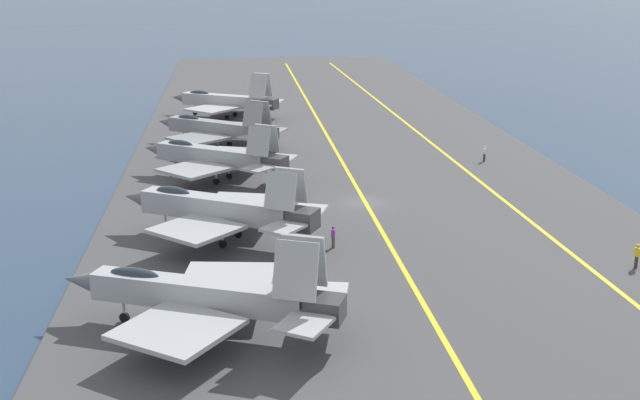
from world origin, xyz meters
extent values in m
plane|color=navy|center=(0.00, 0.00, 0.00)|extent=(2000.00, 2000.00, 0.00)
cube|color=#424244|center=(0.00, 0.00, 0.20)|extent=(228.37, 45.29, 0.40)
cube|color=yellow|center=(0.00, -12.45, 0.40)|extent=(205.45, 6.47, 0.01)
cube|color=yellow|center=(0.00, 0.00, 0.40)|extent=(205.53, 0.36, 0.01)
cube|color=#9EA3A8|center=(-24.64, 13.86, 2.76)|extent=(6.24, 12.41, 1.57)
cone|color=#5B5E60|center=(-21.86, 20.73, 2.76)|extent=(2.29, 2.80, 1.50)
cube|color=#38383A|center=(-27.49, 6.83, 2.76)|extent=(2.45, 2.60, 1.34)
ellipsoid|color=#232D38|center=(-23.19, 17.46, 3.51)|extent=(1.97, 3.20, 0.87)
cube|color=#9EA3A8|center=(-28.08, 14.79, 2.25)|extent=(7.69, 7.69, 0.28)
cube|color=#9EA3A8|center=(-21.53, 12.14, 2.25)|extent=(6.21, 6.23, 0.28)
cube|color=#9EA3A8|center=(-27.73, 8.42, 5.15)|extent=(1.80, 2.60, 3.15)
cube|color=#9EA3A8|center=(-26.20, 7.80, 5.15)|extent=(1.80, 2.60, 3.15)
cube|color=#9EA3A8|center=(-29.32, 8.13, 2.76)|extent=(3.65, 3.53, 0.20)
cube|color=#9EA3A8|center=(-25.26, 6.49, 2.76)|extent=(3.24, 2.94, 0.20)
cylinder|color=#B2B2B7|center=(-22.87, 18.25, 1.19)|extent=(0.16, 0.16, 1.57)
cylinder|color=black|center=(-22.87, 18.25, 0.70)|extent=(0.43, 0.64, 0.60)
cylinder|color=#B2B2B7|center=(-26.15, 13.08, 1.19)|extent=(0.16, 0.16, 1.57)
cylinder|color=black|center=(-26.15, 13.08, 0.70)|extent=(0.43, 0.64, 0.60)
cylinder|color=#B2B2B7|center=(-24.11, 12.25, 1.19)|extent=(0.16, 0.16, 1.57)
cylinder|color=black|center=(-24.11, 12.25, 0.70)|extent=(0.43, 0.64, 0.60)
cube|color=#9EA3A8|center=(-8.81, 13.03, 3.02)|extent=(7.52, 11.54, 1.73)
cone|color=#5B5E60|center=(-5.32, 19.24, 3.02)|extent=(2.57, 2.83, 1.65)
cube|color=#38383A|center=(-12.39, 6.67, 3.02)|extent=(2.71, 2.71, 1.47)
ellipsoid|color=#232D38|center=(-6.99, 16.28, 3.84)|extent=(2.29, 3.07, 0.95)
cube|color=#9EA3A8|center=(-12.04, 14.36, 2.46)|extent=(7.42, 7.42, 0.28)
cube|color=#9EA3A8|center=(-6.00, 10.97, 2.46)|extent=(6.41, 6.49, 0.28)
cube|color=#9EA3A8|center=(-12.53, 8.27, 5.26)|extent=(1.88, 2.44, 2.71)
cube|color=#9EA3A8|center=(-10.94, 7.38, 5.26)|extent=(1.88, 2.44, 2.71)
cube|color=#9EA3A8|center=(-14.12, 8.21, 3.02)|extent=(3.64, 3.57, 0.20)
cube|color=#9EA3A8|center=(-10.17, 5.99, 3.02)|extent=(3.41, 3.12, 0.20)
cylinder|color=#B2B2B7|center=(-6.58, 17.00, 1.28)|extent=(0.16, 0.16, 1.75)
cylinder|color=black|center=(-6.58, 17.00, 0.70)|extent=(0.49, 0.63, 0.60)
cylinder|color=#B2B2B7|center=(-10.48, 12.54, 1.28)|extent=(0.16, 0.16, 1.75)
cylinder|color=black|center=(-10.48, 12.54, 0.70)|extent=(0.49, 0.63, 0.60)
cylinder|color=#B2B2B7|center=(-8.36, 11.35, 1.28)|extent=(0.16, 0.16, 1.75)
cylinder|color=black|center=(-8.36, 11.35, 0.70)|extent=(0.49, 0.63, 0.60)
cube|color=#93999E|center=(9.10, 13.66, 2.87)|extent=(7.86, 10.96, 1.62)
cone|color=#5B5E60|center=(12.87, 19.52, 2.87)|extent=(2.53, 2.74, 1.54)
cube|color=#38383A|center=(5.24, 7.67, 2.87)|extent=(2.62, 2.65, 1.38)
ellipsoid|color=#232D38|center=(11.08, 16.73, 3.64)|extent=(2.33, 2.94, 0.89)
cube|color=#93999E|center=(5.97, 15.20, 2.34)|extent=(7.42, 7.42, 0.28)
cube|color=#93999E|center=(11.80, 11.45, 2.34)|extent=(6.70, 6.62, 0.28)
cube|color=#93999E|center=(5.22, 9.22, 5.03)|extent=(1.94, 2.37, 2.66)
cube|color=#93999E|center=(6.66, 8.30, 5.03)|extent=(1.94, 2.37, 2.66)
cube|color=#93999E|center=(3.64, 9.28, 2.87)|extent=(3.60, 3.57, 0.20)
cube|color=#93999E|center=(7.36, 6.88, 2.87)|extent=(3.46, 3.18, 0.20)
cylinder|color=#B2B2B7|center=(11.51, 17.41, 1.23)|extent=(0.16, 0.16, 1.66)
cylinder|color=black|center=(11.51, 17.41, 0.70)|extent=(0.51, 0.62, 0.60)
cylinder|color=#B2B2B7|center=(7.49, 13.26, 1.23)|extent=(0.16, 0.16, 1.66)
cylinder|color=black|center=(7.49, 13.26, 0.70)|extent=(0.51, 0.62, 0.60)
cylinder|color=#B2B2B7|center=(9.40, 12.03, 1.23)|extent=(0.16, 0.16, 1.66)
cylinder|color=black|center=(9.40, 12.03, 0.70)|extent=(0.51, 0.62, 0.60)
cube|color=gray|center=(23.69, 13.64, 2.71)|extent=(8.38, 10.81, 1.59)
cone|color=#5B5E60|center=(27.81, 19.38, 2.71)|extent=(2.57, 2.75, 1.51)
cube|color=#38383A|center=(19.48, 7.76, 2.71)|extent=(2.63, 2.67, 1.35)
ellipsoid|color=#232D38|center=(25.84, 16.64, 3.46)|extent=(2.43, 2.91, 0.87)
cube|color=gray|center=(20.63, 15.32, 2.19)|extent=(7.47, 7.48, 0.28)
cube|color=gray|center=(26.27, 11.28, 2.19)|extent=(6.91, 6.86, 0.28)
cube|color=gray|center=(19.56, 9.32, 4.88)|extent=(2.04, 2.37, 2.73)
cube|color=gray|center=(20.92, 8.34, 4.88)|extent=(2.04, 2.37, 2.73)
cube|color=gray|center=(17.98, 9.44, 2.71)|extent=(3.60, 3.61, 0.20)
cube|color=gray|center=(21.54, 6.88, 2.71)|extent=(3.52, 3.29, 0.20)
cylinder|color=#B2B2B7|center=(26.32, 17.31, 1.16)|extent=(0.16, 0.16, 1.51)
cylinder|color=black|center=(26.32, 17.31, 0.70)|extent=(0.53, 0.62, 0.60)
cylinder|color=#B2B2B7|center=(22.07, 13.28, 1.16)|extent=(0.16, 0.16, 1.51)
cylinder|color=black|center=(22.07, 13.28, 0.70)|extent=(0.53, 0.62, 0.60)
cylinder|color=#B2B2B7|center=(23.87, 11.99, 1.16)|extent=(0.16, 0.16, 1.51)
cylinder|color=black|center=(23.87, 11.99, 0.70)|extent=(0.53, 0.62, 0.60)
cube|color=#A8AAAF|center=(42.64, 12.81, 2.70)|extent=(7.18, 11.33, 1.60)
cone|color=#5B5E60|center=(45.99, 18.94, 2.70)|extent=(2.43, 2.73, 1.52)
cube|color=#38383A|center=(39.21, 6.53, 2.70)|extent=(2.55, 2.60, 1.36)
ellipsoid|color=#232D38|center=(44.39, 16.02, 3.46)|extent=(2.18, 2.99, 0.88)
cube|color=#A8AAAF|center=(39.25, 14.19, 2.18)|extent=(7.69, 7.67, 0.28)
cube|color=#A8AAAF|center=(45.63, 10.71, 2.18)|extent=(6.80, 6.47, 0.28)
cube|color=#A8AAAF|center=(39.09, 8.07, 5.12)|extent=(1.95, 2.47, 3.19)
cube|color=#A8AAAF|center=(40.57, 7.27, 5.12)|extent=(1.95, 2.47, 3.19)
cube|color=#A8AAAF|center=(37.51, 8.01, 2.70)|extent=(3.61, 3.53, 0.20)
cube|color=#A8AAAF|center=(41.37, 5.90, 2.70)|extent=(3.38, 3.05, 0.20)
cylinder|color=#B2B2B7|center=(44.78, 16.73, 1.15)|extent=(0.16, 0.16, 1.50)
cylinder|color=black|center=(44.78, 16.73, 0.70)|extent=(0.48, 0.63, 0.60)
cylinder|color=#B2B2B7|center=(41.07, 12.27, 1.15)|extent=(0.16, 0.16, 1.50)
cylinder|color=black|center=(41.07, 12.27, 0.70)|extent=(0.48, 0.63, 0.60)
cylinder|color=#B2B2B7|center=(43.04, 11.20, 1.15)|extent=(0.16, 0.16, 1.50)
cylinder|color=black|center=(43.04, 11.20, 0.70)|extent=(0.48, 0.63, 0.60)
cylinder|color=#383328|center=(13.71, -15.17, 0.83)|extent=(0.24, 0.24, 0.86)
cube|color=white|center=(13.71, -15.17, 1.55)|extent=(0.44, 0.35, 0.57)
sphere|color=beige|center=(13.71, -15.17, 1.96)|extent=(0.22, 0.22, 0.22)
sphere|color=white|center=(13.71, -15.17, 2.02)|extent=(0.24, 0.24, 0.24)
cylinder|color=#383328|center=(-17.81, -16.19, 0.84)|extent=(0.24, 0.24, 0.88)
cube|color=yellow|center=(-17.81, -16.19, 1.57)|extent=(0.39, 0.28, 0.59)
sphere|color=#9E7051|center=(-17.81, -16.19, 2.00)|extent=(0.22, 0.22, 0.22)
sphere|color=yellow|center=(-17.81, -16.19, 2.06)|extent=(0.24, 0.24, 0.24)
cylinder|color=#4C473D|center=(-11.41, 4.32, 0.80)|extent=(0.24, 0.24, 0.81)
cube|color=purple|center=(-11.41, 4.32, 1.50)|extent=(0.44, 0.36, 0.59)
sphere|color=beige|center=(-11.41, 4.32, 1.93)|extent=(0.22, 0.22, 0.22)
sphere|color=purple|center=(-11.41, 4.32, 1.99)|extent=(0.24, 0.24, 0.24)
camera|label=1|loc=(-67.40, 11.49, 20.89)|focal=45.00mm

